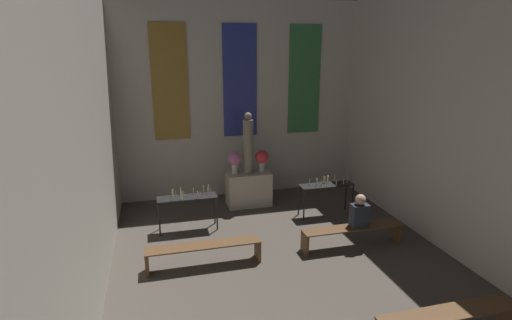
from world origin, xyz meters
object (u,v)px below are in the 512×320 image
Objects in this scene: candle_rack_left at (187,201)px; pew_back_right at (352,232)px; flower_vase_left at (234,160)px; statue at (248,145)px; pew_second_right at (449,318)px; pew_back_left at (204,250)px; person_seated at (360,212)px; candle_rack_right at (326,188)px; altar at (248,188)px; flower_vase_right at (262,158)px.

candle_rack_left reaches higher than pew_back_right.
statue is at bearing 0.00° from flower_vase_left.
pew_second_right and pew_back_left have the same top height.
pew_back_right is 0.45m from person_seated.
flower_vase_left is 3.55m from pew_back_right.
pew_second_right is 2.87m from pew_back_right.
pew_back_right is (3.25, -1.69, -0.36)m from candle_rack_left.
statue is 0.73× the size of pew_second_right.
candle_rack_right is 1.69m from person_seated.
candle_rack_left is at bearing 152.53° from pew_back_right.
candle_rack_left is at bearing -145.73° from altar.
pew_back_right is at bearing -55.99° from flower_vase_left.
candle_rack_left is at bearing 94.80° from pew_back_left.
person_seated is (-0.01, -1.69, 0.06)m from candle_rack_right.
pew_second_right is 3.09× the size of person_seated.
person_seated is (0.13, 2.87, 0.43)m from pew_second_right.
pew_second_right is (1.19, -5.71, -0.93)m from flower_vase_right.
flower_vase_left is (-0.37, 0.00, -0.38)m from statue.
flower_vase_right reaches higher than candle_rack_left.
pew_back_left is 3.11m from pew_back_right.
statue reaches higher than candle_rack_left.
pew_back_left is at bearing 137.29° from pew_second_right.
flower_vase_right is 0.82× the size of person_seated.
candle_rack_left is at bearing 180.00° from candle_rack_right.
person_seated is at bearing -59.34° from altar.
candle_rack_right is (1.70, -1.15, -0.94)m from statue.
flower_vase_left is at bearing 108.57° from pew_second_right.
statue is at bearing 118.64° from pew_back_right.
person_seated is (1.69, -2.84, 0.31)m from altar.
statue is 3.42m from person_seated.
altar is at bearing 118.64° from pew_back_right.
flower_vase_left is 0.26× the size of pew_second_right.
pew_second_right is 1.00× the size of pew_back_right.
candle_rack_right is at bearing -34.18° from statue.
candle_rack_left is 3.39m from candle_rack_right.
candle_rack_right is at bearing -40.86° from flower_vase_right.
flower_vase_right is 1.85m from candle_rack_right.
altar is at bearing 34.27° from candle_rack_left.
candle_rack_left is 5.61m from pew_second_right.
person_seated is (3.38, -1.69, 0.06)m from candle_rack_left.
flower_vase_left is 6.09m from pew_second_right.
statue reaches higher than pew_second_right.
statue is at bearing 0.00° from altar.
candle_rack_left is (-1.69, -1.15, 0.25)m from altar.
candle_rack_right is (2.07, -1.15, -0.56)m from flower_vase_left.
statue reaches higher than pew_back_right.
pew_back_right is at bearing 180.00° from person_seated.
flower_vase_right reaches higher than pew_second_right.
pew_back_right is at bearing 90.00° from pew_second_right.
pew_back_left and pew_back_right have the same top height.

